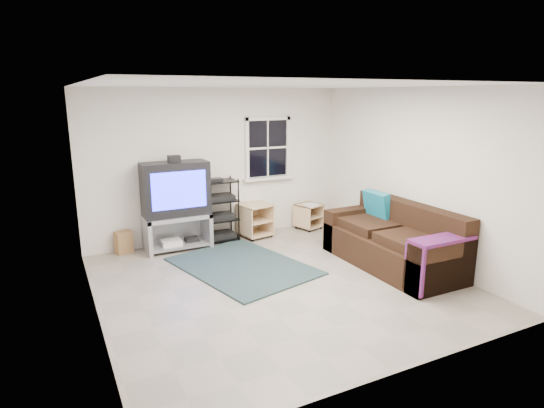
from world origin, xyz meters
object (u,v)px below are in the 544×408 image
side_table_right (308,214)px  av_rack (221,214)px  tv_unit (176,198)px  sofa (394,243)px  side_table_left (254,219)px

side_table_right → av_rack: bearing=179.1°
tv_unit → sofa: tv_unit is taller
tv_unit → side_table_right: tv_unit is taller
av_rack → sofa: 2.94m
side_table_right → side_table_left: bearing=179.1°
side_table_left → side_table_right: size_ratio=1.11×
tv_unit → sofa: 3.49m
tv_unit → side_table_right: 2.59m
tv_unit → av_rack: tv_unit is taller
av_rack → side_table_right: size_ratio=2.06×
tv_unit → side_table_left: size_ratio=2.61×
tv_unit → sofa: bearing=-39.5°
sofa → tv_unit: bearing=140.5°
side_table_left → sofa: 2.57m
tv_unit → av_rack: bearing=4.7°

